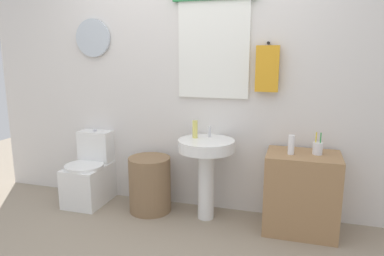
% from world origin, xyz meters
% --- Properties ---
extents(back_wall, '(4.40, 0.18, 2.60)m').
position_xyz_m(back_wall, '(0.00, 1.15, 1.31)').
color(back_wall, silver).
rests_on(back_wall, ground_plane).
extents(toilet, '(0.38, 0.51, 0.73)m').
position_xyz_m(toilet, '(-1.03, 0.88, 0.28)').
color(toilet, white).
rests_on(toilet, ground_plane).
extents(laundry_hamper, '(0.40, 0.40, 0.53)m').
position_xyz_m(laundry_hamper, '(-0.36, 0.85, 0.27)').
color(laundry_hamper, '#846647').
rests_on(laundry_hamper, ground_plane).
extents(pedestal_sink, '(0.51, 0.51, 0.75)m').
position_xyz_m(pedestal_sink, '(0.20, 0.85, 0.56)').
color(pedestal_sink, white).
rests_on(pedestal_sink, ground_plane).
extents(faucet, '(0.03, 0.03, 0.10)m').
position_xyz_m(faucet, '(0.20, 0.97, 0.80)').
color(faucet, silver).
rests_on(faucet, pedestal_sink).
extents(wooden_cabinet, '(0.60, 0.44, 0.69)m').
position_xyz_m(wooden_cabinet, '(1.04, 0.85, 0.34)').
color(wooden_cabinet, '#9E754C').
rests_on(wooden_cabinet, ground_plane).
extents(soap_bottle, '(0.05, 0.05, 0.16)m').
position_xyz_m(soap_bottle, '(0.08, 0.90, 0.83)').
color(soap_bottle, '#DBD166').
rests_on(soap_bottle, pedestal_sink).
extents(lotion_bottle, '(0.05, 0.05, 0.16)m').
position_xyz_m(lotion_bottle, '(0.93, 0.81, 0.77)').
color(lotion_bottle, white).
rests_on(lotion_bottle, wooden_cabinet).
extents(toothbrush_cup, '(0.08, 0.08, 0.19)m').
position_xyz_m(toothbrush_cup, '(1.14, 0.87, 0.74)').
color(toothbrush_cup, silver).
rests_on(toothbrush_cup, wooden_cabinet).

